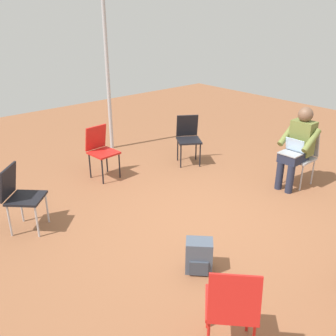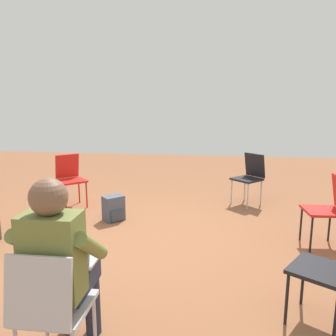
{
  "view_description": "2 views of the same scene",
  "coord_description": "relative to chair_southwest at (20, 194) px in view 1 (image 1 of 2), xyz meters",
  "views": [
    {
      "loc": [
        2.83,
        -3.06,
        2.57
      ],
      "look_at": [
        -0.39,
        -0.26,
        0.74
      ],
      "focal_mm": 40.0,
      "sensor_mm": 36.0,
      "label": 1
    },
    {
      "loc": [
        -0.82,
        3.67,
        1.64
      ],
      "look_at": [
        -0.25,
        -0.34,
        0.86
      ],
      "focal_mm": 35.0,
      "sensor_mm": 36.0,
      "label": 2
    }
  ],
  "objects": [
    {
      "name": "chair_southeast",
      "position": [
        2.91,
        0.52,
        0.0
      ],
      "size": [
        0.58,
        0.59,
        0.85
      ],
      "rotation": [
        0.0,
        0.0,
        0.76
      ],
      "color": "red",
      "rests_on": "ground"
    },
    {
      "name": "chair_southwest",
      "position": [
        0.0,
        0.0,
        0.0
      ],
      "size": [
        0.58,
        0.58,
        0.85
      ],
      "rotation": [
        0.0,
        0.0,
        -0.78
      ],
      "color": "black",
      "rests_on": "ground"
    },
    {
      "name": "chair_west",
      "position": [
        -0.74,
        1.6,
        0.0
      ],
      "size": [
        0.47,
        0.43,
        0.85
      ],
      "rotation": [
        0.0,
        0.0,
        -1.49
      ],
      "color": "red",
      "rests_on": "ground"
    },
    {
      "name": "person_with_laptop",
      "position": [
        1.52,
        3.67,
        0.2
      ],
      "size": [
        0.5,
        0.53,
        1.24
      ],
      "rotation": [
        0.0,
        0.0,
        3.16
      ],
      "color": "#23283D",
      "rests_on": "ground"
    },
    {
      "name": "backpack_near_laptop_user",
      "position": [
        2.01,
        1.08,
        -0.34
      ],
      "size": [
        0.34,
        0.34,
        0.36
      ],
      "rotation": [
        0.0,
        0.0,
        3.92
      ],
      "color": "#475160",
      "rests_on": "ground"
    },
    {
      "name": "ground_plane",
      "position": [
        1.41,
        1.77,
        -0.5
      ],
      "size": [
        14.0,
        14.0,
        0.0
      ],
      "primitive_type": "plane",
      "color": "brown"
    },
    {
      "name": "chair_north",
      "position": [
        1.52,
        3.84,
        0.0
      ],
      "size": [
        0.41,
        0.44,
        0.85
      ],
      "rotation": [
        0.0,
        0.0,
        3.16
      ],
      "color": "#B7B7BC",
      "rests_on": "ground"
    },
    {
      "name": "tent_pole_near",
      "position": [
        -1.8,
        2.48,
        0.89
      ],
      "size": [
        0.07,
        0.07,
        2.76
      ],
      "primitive_type": "cylinder",
      "color": "#B2B2B7",
      "rests_on": "ground"
    },
    {
      "name": "chair_northwest",
      "position": [
        -0.27,
        3.1,
        0.0
      ],
      "size": [
        0.58,
        0.56,
        0.85
      ],
      "rotation": [
        0.0,
        0.0,
        -2.15
      ],
      "color": "black",
      "rests_on": "ground"
    }
  ]
}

